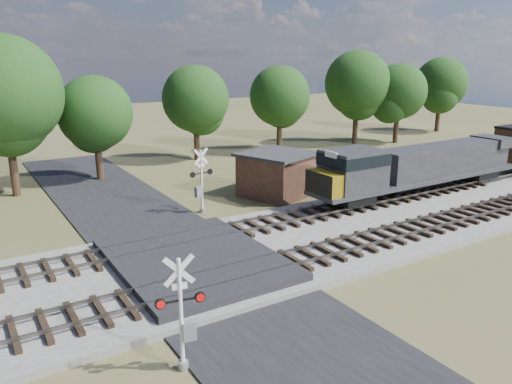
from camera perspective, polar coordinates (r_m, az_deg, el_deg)
ground at (r=23.41m, az=-6.53°, el=-9.02°), size 160.00×160.00×0.00m
ballast_bed at (r=29.06m, az=11.11°, el=-3.93°), size 140.00×10.00×0.30m
road at (r=23.40m, az=-6.53°, el=-8.93°), size 7.00×60.00×0.08m
crossing_panel at (r=23.70m, az=-7.08°, el=-7.89°), size 7.00×9.00×0.62m
track_near at (r=23.08m, az=2.70°, el=-8.18°), size 140.00×2.60×0.33m
track_far at (r=27.04m, az=-3.34°, el=-4.56°), size 140.00×2.60×0.33m
crossing_signal_near at (r=16.15m, az=-8.24°, el=-14.60°), size 1.56×0.42×3.91m
crossing_signal_far at (r=31.19m, az=-6.34°, el=0.63°), size 1.66×0.40×4.13m
equipment_shed at (r=35.00m, az=2.38°, el=2.09°), size 5.76×5.76×3.08m
treeline at (r=41.51m, az=-15.79°, el=10.45°), size 82.85×11.53×11.25m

